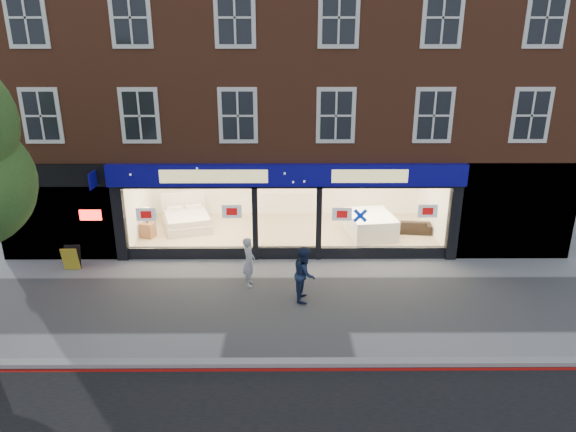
{
  "coord_description": "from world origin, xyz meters",
  "views": [
    {
      "loc": [
        -0.06,
        -12.82,
        7.09
      ],
      "look_at": [
        0.03,
        2.5,
        1.71
      ],
      "focal_mm": 32.0,
      "sensor_mm": 36.0,
      "label": 1
    }
  ],
  "objects_px": {
    "display_bed": "(187,219)",
    "sofa": "(408,226)",
    "mattress_stack": "(370,225)",
    "pedestrian_grey": "(249,262)",
    "pedestrian_blue": "(305,274)",
    "a_board": "(71,258)"
  },
  "relations": [
    {
      "from": "display_bed",
      "to": "pedestrian_grey",
      "type": "relative_size",
      "value": 1.61
    },
    {
      "from": "a_board",
      "to": "pedestrian_blue",
      "type": "xyz_separation_m",
      "value": [
        7.38,
        -2.02,
        0.39
      ]
    },
    {
      "from": "display_bed",
      "to": "pedestrian_blue",
      "type": "distance_m",
      "value": 7.11
    },
    {
      "from": "pedestrian_grey",
      "to": "pedestrian_blue",
      "type": "bearing_deg",
      "value": -124.45
    },
    {
      "from": "display_bed",
      "to": "sofa",
      "type": "distance_m",
      "value": 8.45
    },
    {
      "from": "sofa",
      "to": "pedestrian_blue",
      "type": "xyz_separation_m",
      "value": [
        -4.08,
        -5.04,
        0.44
      ]
    },
    {
      "from": "display_bed",
      "to": "pedestrian_grey",
      "type": "distance_m",
      "value": 5.45
    },
    {
      "from": "display_bed",
      "to": "sofa",
      "type": "height_order",
      "value": "display_bed"
    },
    {
      "from": "mattress_stack",
      "to": "pedestrian_grey",
      "type": "distance_m",
      "value": 5.76
    },
    {
      "from": "display_bed",
      "to": "a_board",
      "type": "relative_size",
      "value": 3.08
    },
    {
      "from": "display_bed",
      "to": "pedestrian_grey",
      "type": "height_order",
      "value": "pedestrian_grey"
    },
    {
      "from": "sofa",
      "to": "a_board",
      "type": "relative_size",
      "value": 2.18
    },
    {
      "from": "sofa",
      "to": "pedestrian_grey",
      "type": "distance_m",
      "value": 7.06
    },
    {
      "from": "pedestrian_grey",
      "to": "pedestrian_blue",
      "type": "height_order",
      "value": "pedestrian_blue"
    },
    {
      "from": "display_bed",
      "to": "sofa",
      "type": "xyz_separation_m",
      "value": [
        8.43,
        -0.57,
        -0.07
      ]
    },
    {
      "from": "sofa",
      "to": "pedestrian_blue",
      "type": "height_order",
      "value": "pedestrian_blue"
    },
    {
      "from": "mattress_stack",
      "to": "a_board",
      "type": "relative_size",
      "value": 2.75
    },
    {
      "from": "mattress_stack",
      "to": "pedestrian_grey",
      "type": "xyz_separation_m",
      "value": [
        -4.24,
        -3.88,
        0.27
      ]
    },
    {
      "from": "a_board",
      "to": "pedestrian_grey",
      "type": "height_order",
      "value": "pedestrian_grey"
    },
    {
      "from": "mattress_stack",
      "to": "a_board",
      "type": "height_order",
      "value": "mattress_stack"
    },
    {
      "from": "pedestrian_blue",
      "to": "mattress_stack",
      "type": "bearing_deg",
      "value": -24.0
    },
    {
      "from": "mattress_stack",
      "to": "pedestrian_blue",
      "type": "distance_m",
      "value": 5.46
    }
  ]
}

